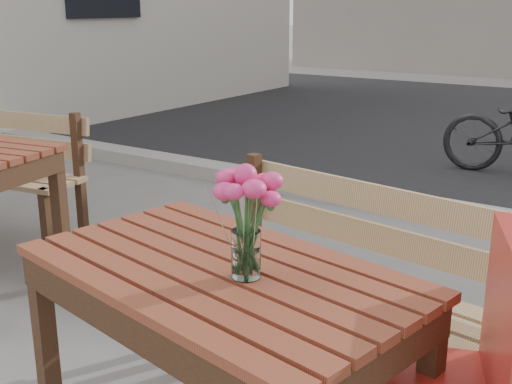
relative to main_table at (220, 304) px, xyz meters
The scene contains 4 objects.
main_table is the anchor object (origin of this frame).
main_bench 0.74m from the main_table, 79.34° to the left, with size 1.42×0.61×0.85m.
red_chair 0.68m from the main_table, 10.95° to the left, with size 0.59×0.59×0.92m.
main_vase 0.34m from the main_table, ahead, with size 0.18×0.18×0.33m.
Camera 1 is at (1.17, -1.32, 1.47)m, focal length 45.00 mm.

